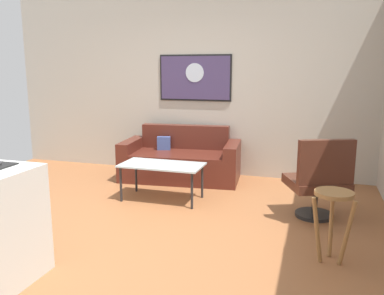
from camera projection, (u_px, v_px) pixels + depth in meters
ground at (136, 229)px, 4.17m from camera, size 6.40×6.40×0.04m
back_wall at (201, 84)px, 6.17m from camera, size 6.40×0.05×2.80m
couch at (181, 161)px, 5.98m from camera, size 1.79×1.00×0.77m
coffee_table at (162, 167)px, 4.98m from camera, size 1.02×0.52×0.46m
armchair at (319, 180)px, 4.32m from camera, size 0.77×0.76×0.91m
bar_stool at (333, 207)px, 3.35m from camera, size 0.37×0.36×0.62m
wall_painting at (195, 78)px, 6.13m from camera, size 1.14×0.03×0.70m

